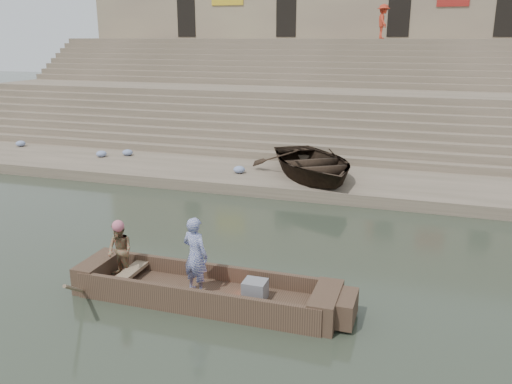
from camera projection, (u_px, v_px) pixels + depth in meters
The scene contains 14 objects.
ground at pixel (115, 257), 13.31m from camera, with size 120.00×120.00×0.00m, color #283124.
lower_landing at pixel (228, 174), 20.56m from camera, with size 32.00×4.00×0.40m, color gray.
mid_landing at pixel (280, 117), 27.07m from camera, with size 32.00×3.00×2.80m, color gray.
upper_landing at pixel (310, 82), 33.13m from camera, with size 32.00×3.00×5.20m, color gray.
ghat_steps at pixel (288, 105), 28.50m from camera, with size 32.00×11.00×5.20m.
building_wall at pixel (324, 32), 35.93m from camera, with size 32.00×5.07×11.20m.
main_rowboat at pixel (205, 296), 11.10m from camera, with size 5.00×1.30×0.22m, color brown.
rowboat_trim at pixel (213, 289), 10.98m from camera, with size 6.04×2.63×1.93m.
standing_man at pixel (195, 255), 10.83m from camera, with size 0.59×0.39×1.63m, color navy.
rowing_man at pixel (120, 251), 11.54m from camera, with size 0.61×0.48×1.26m, color #2A7F4C.
television at pixel (255, 290), 10.69m from camera, with size 0.46×0.42×0.40m.
beached_rowboat at pixel (312, 163), 19.20m from camera, with size 3.63×5.08×1.05m, color #2D2116.
pedestrian at pixel (383, 21), 30.66m from camera, with size 1.24×0.71×1.91m, color #B3321E.
cloth_bundles at pixel (116, 154), 22.50m from camera, with size 11.83×2.06×0.26m.
Camera 1 is at (7.14, -10.63, 5.32)m, focal length 37.30 mm.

